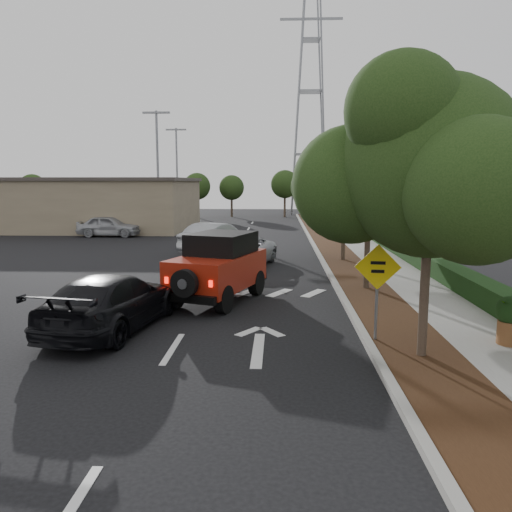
# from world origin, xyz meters

# --- Properties ---
(ground) EXTENTS (120.00, 120.00, 0.00)m
(ground) POSITION_xyz_m (0.00, 0.00, 0.00)
(ground) COLOR black
(ground) RESTS_ON ground
(curb) EXTENTS (0.20, 70.00, 0.15)m
(curb) POSITION_xyz_m (4.60, 12.00, 0.07)
(curb) COLOR #9E9B93
(curb) RESTS_ON ground
(planting_strip) EXTENTS (1.80, 70.00, 0.12)m
(planting_strip) POSITION_xyz_m (5.60, 12.00, 0.06)
(planting_strip) COLOR black
(planting_strip) RESTS_ON ground
(sidewalk) EXTENTS (2.00, 70.00, 0.12)m
(sidewalk) POSITION_xyz_m (7.50, 12.00, 0.06)
(sidewalk) COLOR gray
(sidewalk) RESTS_ON ground
(hedge) EXTENTS (0.80, 70.00, 0.80)m
(hedge) POSITION_xyz_m (8.90, 12.00, 0.40)
(hedge) COLOR black
(hedge) RESTS_ON ground
(commercial_building) EXTENTS (22.00, 12.00, 4.00)m
(commercial_building) POSITION_xyz_m (-16.00, 30.00, 2.00)
(commercial_building) COLOR #7B6D55
(commercial_building) RESTS_ON ground
(transmission_tower) EXTENTS (7.00, 4.00, 28.00)m
(transmission_tower) POSITION_xyz_m (6.00, 48.00, 0.00)
(transmission_tower) COLOR slate
(transmission_tower) RESTS_ON ground
(street_tree_near) EXTENTS (3.80, 3.80, 5.92)m
(street_tree_near) POSITION_xyz_m (5.60, -0.50, 0.00)
(street_tree_near) COLOR black
(street_tree_near) RESTS_ON ground
(street_tree_mid) EXTENTS (3.20, 3.20, 5.32)m
(street_tree_mid) POSITION_xyz_m (5.60, 6.50, 0.00)
(street_tree_mid) COLOR black
(street_tree_mid) RESTS_ON ground
(street_tree_far) EXTENTS (3.40, 3.40, 5.62)m
(street_tree_far) POSITION_xyz_m (5.60, 13.00, 0.00)
(street_tree_far) COLOR black
(street_tree_far) RESTS_ON ground
(light_pole_a) EXTENTS (2.00, 0.22, 9.00)m
(light_pole_a) POSITION_xyz_m (-6.50, 26.00, 0.00)
(light_pole_a) COLOR slate
(light_pole_a) RESTS_ON ground
(light_pole_b) EXTENTS (2.00, 0.22, 9.00)m
(light_pole_b) POSITION_xyz_m (-7.50, 38.00, 0.00)
(light_pole_b) COLOR slate
(light_pole_b) RESTS_ON ground
(red_jeep) EXTENTS (3.08, 4.51, 2.21)m
(red_jeep) POSITION_xyz_m (0.57, 4.94, 1.12)
(red_jeep) COLOR black
(red_jeep) RESTS_ON ground
(silver_suv_ahead) EXTENTS (3.58, 5.27, 1.34)m
(silver_suv_ahead) POSITION_xyz_m (0.70, 11.49, 0.67)
(silver_suv_ahead) COLOR #B2B4BA
(silver_suv_ahead) RESTS_ON ground
(black_suv_oncoming) EXTENTS (2.92, 5.39, 1.48)m
(black_suv_oncoming) POSITION_xyz_m (-1.90, 1.47, 0.74)
(black_suv_oncoming) COLOR black
(black_suv_oncoming) RESTS_ON ground
(silver_sedan_oncoming) EXTENTS (3.59, 5.27, 1.64)m
(silver_sedan_oncoming) POSITION_xyz_m (-1.00, 16.06, 0.82)
(silver_sedan_oncoming) COLOR #97999E
(silver_sedan_oncoming) RESTS_ON ground
(parked_suv) EXTENTS (4.45, 1.93, 1.50)m
(parked_suv) POSITION_xyz_m (-9.55, 23.63, 0.75)
(parked_suv) COLOR #A2A4A9
(parked_suv) RESTS_ON ground
(speed_hump_sign) EXTENTS (1.08, 0.14, 2.31)m
(speed_hump_sign) POSITION_xyz_m (4.80, 0.54, 1.60)
(speed_hump_sign) COLOR slate
(speed_hump_sign) RESTS_ON ground
(terracotta_planter) EXTENTS (0.69, 0.69, 1.20)m
(terracotta_planter) POSITION_xyz_m (7.85, 0.33, 0.81)
(terracotta_planter) COLOR brown
(terracotta_planter) RESTS_ON ground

